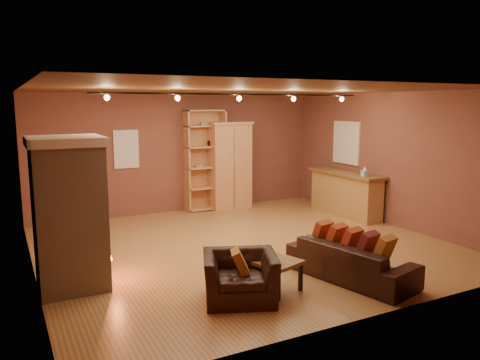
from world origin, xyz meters
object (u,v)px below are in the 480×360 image
loveseat (351,253)px  bookcase (204,159)px  fireplace (70,214)px  bar_counter (345,193)px  armchair (240,269)px  coffee_table (276,265)px  armoire (229,165)px

loveseat → bookcase: bearing=-12.3°
fireplace → bar_counter: fireplace is taller
bar_counter → armchair: size_ratio=1.89×
fireplace → coffee_table: fireplace is taller
armoire → armchair: (-2.31, -5.04, -0.65)m
bookcase → coffee_table: bearing=-102.4°
coffee_table → loveseat: bearing=-6.5°
bookcase → loveseat: (0.07, -5.29, -0.84)m
loveseat → armoire: bearing=-19.0°
fireplace → armoire: size_ratio=1.00×
armoire → loveseat: size_ratio=1.07×
loveseat → coffee_table: 1.20m
armoire → loveseat: 5.22m
armchair → coffee_table: 0.58m
coffee_table → fireplace: bearing=149.9°
bar_counter → coffee_table: (-3.77, -3.08, -0.14)m
bookcase → loveseat: size_ratio=1.21×
bar_counter → armchair: (-4.35, -3.11, -0.10)m
bookcase → armchair: size_ratio=2.17×
bookcase → coffee_table: (-1.13, -5.15, -0.86)m
armoire → loveseat: armoire is taller
bookcase → coffee_table: 5.34m
bookcase → armoire: bookcase is taller
loveseat → coffee_table: (-1.20, 0.14, -0.02)m
fireplace → armchair: fireplace is taller
bookcase → armchair: bookcase is taller
coffee_table → armoire: bearing=70.9°
bookcase → armoire: size_ratio=1.14×
fireplace → bar_counter: bearing=14.8°
armoire → coffee_table: (-1.73, -5.01, -0.70)m
fireplace → armchair: size_ratio=1.90×
fireplace → loveseat: bearing=-23.1°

